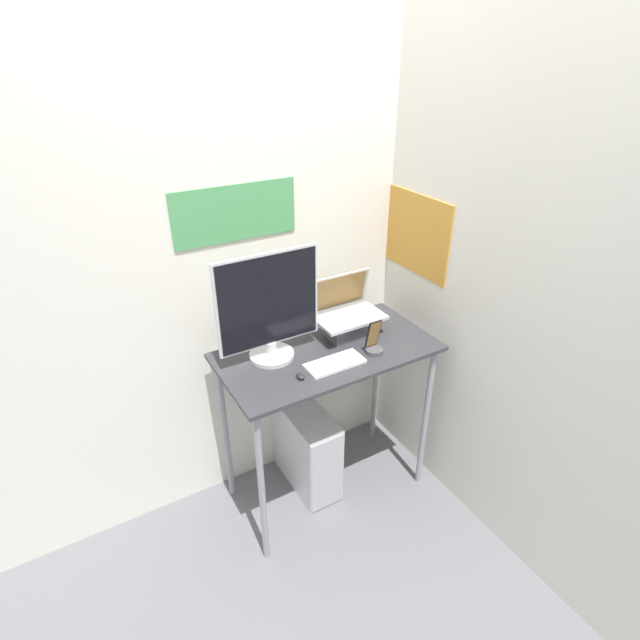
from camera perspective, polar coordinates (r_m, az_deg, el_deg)
name	(u,v)px	position (r m, az deg, el deg)	size (l,w,h in m)	color
ground_plane	(353,520)	(2.87, 3.77, -21.89)	(12.00, 12.00, 0.00)	slate
wall_back	(291,254)	(2.53, -3.30, 7.51)	(6.00, 0.06, 2.60)	silver
wall_side_right	(473,273)	(2.41, 17.04, 5.15)	(0.06, 6.00, 2.60)	silver
desk	(328,370)	(2.48, 0.86, -5.79)	(1.06, 0.55, 0.93)	#333338
laptop	(348,319)	(2.52, 3.23, 0.11)	(0.34, 0.24, 0.30)	#4C4C51
monitor	(269,311)	(2.26, -5.83, 1.04)	(0.50, 0.21, 0.52)	silver
keyboard	(335,363)	(2.31, 1.70, -4.95)	(0.28, 0.12, 0.02)	white
mouse	(300,376)	(2.22, -2.26, -6.41)	(0.03, 0.05, 0.02)	#262626
cell_phone	(374,344)	(2.40, 6.17, -2.77)	(0.08, 0.08, 0.17)	#4C4C51
computer_tower	(306,448)	(2.88, -1.56, -14.36)	(0.20, 0.47, 0.49)	silver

